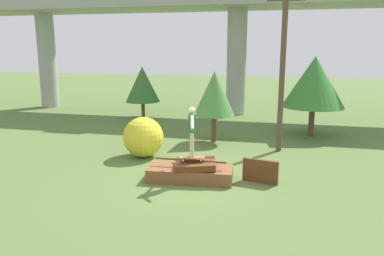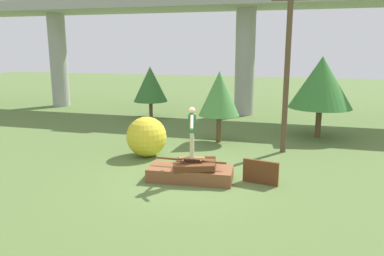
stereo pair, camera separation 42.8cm
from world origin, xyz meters
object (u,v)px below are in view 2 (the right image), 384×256
Objects in this scene: tree_mid_back at (321,82)px; bush_yellow_flowering at (147,137)px; tree_behind_right at (150,84)px; tree_behind_left at (219,94)px; skater at (192,129)px; utility_pole at (287,67)px; skateboard at (192,158)px.

bush_yellow_flowering is at bearing -142.43° from tree_mid_back.
tree_behind_right is 7.68m from bush_yellow_flowering.
tree_behind_left is 4.44m from tree_mid_back.
skater is 0.42× the size of tree_mid_back.
tree_behind_left is at bearing 52.33° from bush_yellow_flowering.
utility_pole is 2.96m from tree_behind_left.
skateboard is 0.28× the size of tree_behind_right.
tree_behind_right is at bearing 164.09° from tree_mid_back.
skater reaches higher than skateboard.
bush_yellow_flowering is (-2.24, 2.05, -0.84)m from skater.
tree_behind_left reaches higher than skateboard.
tree_behind_right is at bearing 144.36° from utility_pole.
tree_mid_back is at bearing 60.42° from skateboard.
skateboard is at bearing -61.91° from tree_behind_right.
skateboard is 5.21m from utility_pole.
utility_pole is 3.19m from tree_mid_back.
tree_behind_left reaches higher than bush_yellow_flowering.
tree_behind_right is at bearing 110.44° from bush_yellow_flowering.
skater is 7.73m from tree_mid_back.
skater is 10.39m from tree_behind_right.
utility_pole is at bearing -17.33° from tree_behind_left.
utility_pole is at bearing 58.10° from skateboard.
bush_yellow_flowering is at bearing 137.60° from skater.
tree_mid_back is (3.80, 6.69, 1.66)m from skateboard.
skater is at bearing -42.40° from bush_yellow_flowering.
skateboard is 4.90m from tree_behind_left.
tree_behind_right is (-4.89, 9.17, 1.13)m from skateboard.
tree_behind_right reaches higher than skater.
bush_yellow_flowering is (2.65, -7.12, -1.12)m from tree_behind_right.
tree_behind_left reaches higher than skater.
tree_behind_right is at bearing 118.09° from skater.
utility_pole is 5.59m from bush_yellow_flowering.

